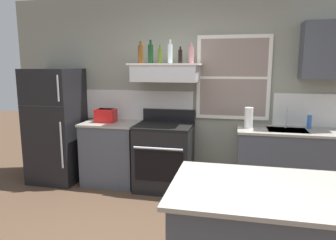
# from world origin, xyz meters

# --- Properties ---
(back_wall) EXTENTS (5.40, 0.11, 2.70)m
(back_wall) POSITION_xyz_m (0.03, 2.23, 1.35)
(back_wall) COLOR gray
(back_wall) RESTS_ON ground_plane
(refrigerator) EXTENTS (0.70, 0.72, 1.67)m
(refrigerator) POSITION_xyz_m (-1.90, 1.84, 0.84)
(refrigerator) COLOR black
(refrigerator) RESTS_ON ground_plane
(counter_left_of_stove) EXTENTS (0.79, 0.63, 0.91)m
(counter_left_of_stove) POSITION_xyz_m (-1.05, 1.90, 0.46)
(counter_left_of_stove) COLOR #474C56
(counter_left_of_stove) RESTS_ON ground_plane
(toaster) EXTENTS (0.30, 0.20, 0.19)m
(toaster) POSITION_xyz_m (-1.13, 1.90, 1.01)
(toaster) COLOR red
(toaster) RESTS_ON counter_left_of_stove
(stove_range) EXTENTS (0.76, 0.69, 1.09)m
(stove_range) POSITION_xyz_m (-0.25, 1.86, 0.46)
(stove_range) COLOR black
(stove_range) RESTS_ON ground_plane
(range_hood_shelf) EXTENTS (0.96, 0.52, 0.24)m
(range_hood_shelf) POSITION_xyz_m (-0.25, 1.96, 1.62)
(range_hood_shelf) COLOR silver
(bottle_amber_wine) EXTENTS (0.07, 0.07, 0.30)m
(bottle_amber_wine) POSITION_xyz_m (-0.60, 1.94, 1.87)
(bottle_amber_wine) COLOR brown
(bottle_amber_wine) RESTS_ON range_hood_shelf
(bottle_dark_green_wine) EXTENTS (0.07, 0.07, 0.31)m
(bottle_dark_green_wine) POSITION_xyz_m (-0.45, 1.91, 1.88)
(bottle_dark_green_wine) COLOR #143819
(bottle_dark_green_wine) RESTS_ON range_hood_shelf
(bottle_olive_oil_square) EXTENTS (0.06, 0.06, 0.24)m
(bottle_olive_oil_square) POSITION_xyz_m (-0.32, 1.92, 1.85)
(bottle_olive_oil_square) COLOR #4C601E
(bottle_olive_oil_square) RESTS_ON range_hood_shelf
(bottle_clear_tall) EXTENTS (0.06, 0.06, 0.31)m
(bottle_clear_tall) POSITION_xyz_m (-0.18, 1.91, 1.88)
(bottle_clear_tall) COLOR silver
(bottle_clear_tall) RESTS_ON range_hood_shelf
(bottle_balsamic_dark) EXTENTS (0.06, 0.06, 0.22)m
(bottle_balsamic_dark) POSITION_xyz_m (-0.05, 1.94, 1.84)
(bottle_balsamic_dark) COLOR black
(bottle_balsamic_dark) RESTS_ON range_hood_shelf
(bottle_rose_pink) EXTENTS (0.07, 0.07, 0.27)m
(bottle_rose_pink) POSITION_xyz_m (0.09, 2.01, 1.86)
(bottle_rose_pink) COLOR #C67F84
(bottle_rose_pink) RESTS_ON range_hood_shelf
(counter_right_with_sink) EXTENTS (1.43, 0.63, 0.91)m
(counter_right_with_sink) POSITION_xyz_m (1.45, 1.90, 0.46)
(counter_right_with_sink) COLOR #474C56
(counter_right_with_sink) RESTS_ON ground_plane
(sink_faucet) EXTENTS (0.03, 0.17, 0.28)m
(sink_faucet) POSITION_xyz_m (1.35, 2.00, 1.08)
(sink_faucet) COLOR silver
(sink_faucet) RESTS_ON counter_right_with_sink
(paper_towel_roll) EXTENTS (0.11, 0.11, 0.27)m
(paper_towel_roll) POSITION_xyz_m (0.87, 1.90, 1.04)
(paper_towel_roll) COLOR white
(paper_towel_roll) RESTS_ON counter_right_with_sink
(dish_soap_bottle) EXTENTS (0.06, 0.06, 0.18)m
(dish_soap_bottle) POSITION_xyz_m (1.63, 2.00, 1.00)
(dish_soap_bottle) COLOR blue
(dish_soap_bottle) RESTS_ON counter_right_with_sink
(upper_cabinet_right) EXTENTS (0.64, 0.32, 0.70)m
(upper_cabinet_right) POSITION_xyz_m (1.80, 2.04, 1.90)
(upper_cabinet_right) COLOR #474C56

